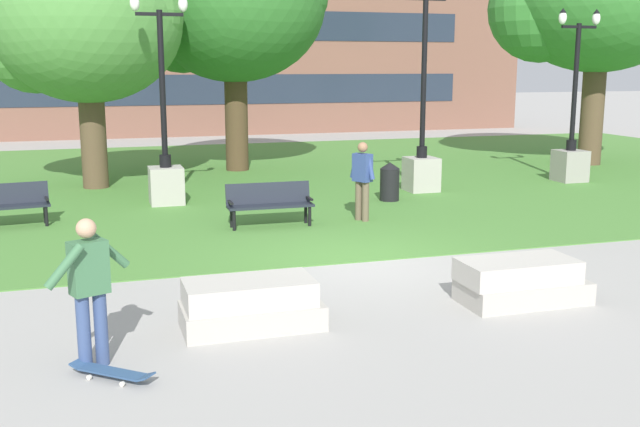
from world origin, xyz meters
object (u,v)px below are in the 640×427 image
object	(u,v)px
concrete_block_center	(251,305)
person_bystander_near_lawn	(362,177)
park_bench_near_right	(270,201)
concrete_block_left	(520,282)
skateboard	(112,372)
lamp_post_center	(571,147)
trash_bin	(390,181)
lamp_post_left	(422,150)
lamp_post_right	(165,163)
person_skateboarder	(90,284)
park_bench_near_left	(4,203)

from	to	relation	value
concrete_block_center	person_bystander_near_lawn	size ratio (longest dim) A/B	1.05
concrete_block_center	park_bench_near_right	distance (m)	6.18
concrete_block_left	skateboard	size ratio (longest dim) A/B	2.03
lamp_post_center	park_bench_near_right	bearing A→B (deg)	-160.70
concrete_block_left	trash_bin	distance (m)	8.20
skateboard	person_bystander_near_lawn	size ratio (longest dim) A/B	0.53
lamp_post_left	lamp_post_right	distance (m)	6.73
lamp_post_right	lamp_post_left	bearing A→B (deg)	-0.74
person_skateboarder	person_bystander_near_lawn	world-z (taller)	person_bystander_near_lawn
park_bench_near_left	park_bench_near_right	size ratio (longest dim) A/B	1.02
concrete_block_left	lamp_post_left	world-z (taller)	lamp_post_left
skateboard	lamp_post_right	world-z (taller)	lamp_post_right
skateboard	lamp_post_left	world-z (taller)	lamp_post_left
concrete_block_center	lamp_post_left	distance (m)	11.25
lamp_post_right	park_bench_near_left	bearing A→B (deg)	-154.08
concrete_block_left	trash_bin	xyz separation A→B (m)	(1.32, 8.09, 0.20)
concrete_block_left	park_bench_near_left	size ratio (longest dim) A/B	0.99
concrete_block_left	person_bystander_near_lawn	bearing A→B (deg)	91.77
concrete_block_left	park_bench_near_left	xyz separation A→B (m)	(-7.55, 7.58, 0.23)
park_bench_near_left	lamp_post_right	world-z (taller)	lamp_post_right
lamp_post_left	lamp_post_right	world-z (taller)	lamp_post_left
park_bench_near_right	trash_bin	size ratio (longest dim) A/B	1.89
concrete_block_center	park_bench_near_right	bearing A→B (deg)	74.31
lamp_post_center	person_bystander_near_lawn	size ratio (longest dim) A/B	2.85
lamp_post_left	trash_bin	bearing A→B (deg)	-141.19
park_bench_near_left	lamp_post_right	xyz separation A→B (m)	(3.51, 1.70, 0.49)
concrete_block_center	person_skateboarder	distance (m)	2.19
concrete_block_left	park_bench_near_left	world-z (taller)	park_bench_near_left
lamp_post_left	person_bystander_near_lawn	distance (m)	4.30
concrete_block_center	skateboard	size ratio (longest dim) A/B	1.99
skateboard	lamp_post_right	bearing A→B (deg)	80.95
lamp_post_left	person_skateboarder	bearing A→B (deg)	-131.10
lamp_post_center	lamp_post_right	size ratio (longest dim) A/B	0.98
lamp_post_center	person_bystander_near_lawn	xyz separation A→B (m)	(-7.73, -3.49, -0.03)
concrete_block_left	park_bench_near_right	xyz separation A→B (m)	(-2.23, 6.06, 0.23)
concrete_block_left	person_skateboarder	xyz separation A→B (m)	(-5.86, -0.61, 0.66)
lamp_post_center	person_skateboarder	bearing A→B (deg)	-143.02
concrete_block_left	lamp_post_left	size ratio (longest dim) A/B	0.33
trash_bin	person_bystander_near_lawn	size ratio (longest dim) A/B	0.56
skateboard	park_bench_near_right	world-z (taller)	park_bench_near_right
lamp_post_right	trash_bin	world-z (taller)	lamp_post_right
person_skateboarder	trash_bin	world-z (taller)	person_skateboarder
concrete_block_left	lamp_post_right	size ratio (longest dim) A/B	0.37
trash_bin	person_skateboarder	bearing A→B (deg)	-129.54
lamp_post_left	person_bystander_near_lawn	world-z (taller)	lamp_post_left
person_skateboarder	lamp_post_left	bearing A→B (deg)	48.90
concrete_block_left	lamp_post_right	xyz separation A→B (m)	(-4.04, 9.28, 0.73)
lamp_post_left	person_bystander_near_lawn	size ratio (longest dim) A/B	3.21
park_bench_near_right	concrete_block_left	bearing A→B (deg)	-69.80
person_bystander_near_lawn	skateboard	bearing A→B (deg)	-128.00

